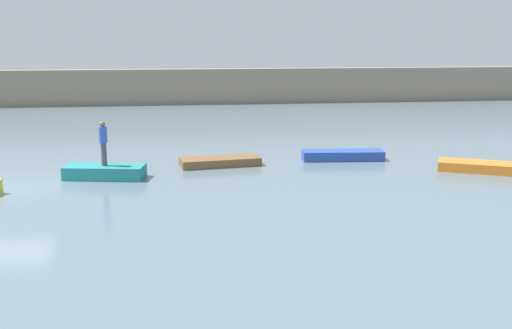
# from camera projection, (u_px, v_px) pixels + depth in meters

# --- Properties ---
(ground_plane) EXTENTS (120.00, 120.00, 0.00)m
(ground_plane) POSITION_uv_depth(u_px,v_px,m) (14.00, 189.00, 22.61)
(ground_plane) COLOR slate
(embankment_wall) EXTENTS (80.00, 1.20, 2.88)m
(embankment_wall) POSITION_uv_depth(u_px,v_px,m) (99.00, 87.00, 49.52)
(embankment_wall) COLOR gray
(embankment_wall) RESTS_ON ground_plane
(rowboat_teal) EXTENTS (3.29, 1.76, 0.52)m
(rowboat_teal) POSITION_uv_depth(u_px,v_px,m) (105.00, 172.00, 24.30)
(rowboat_teal) COLOR teal
(rowboat_teal) RESTS_ON ground_plane
(rowboat_brown) EXTENTS (3.59, 1.75, 0.36)m
(rowboat_brown) POSITION_uv_depth(u_px,v_px,m) (220.00, 161.00, 26.72)
(rowboat_brown) COLOR brown
(rowboat_brown) RESTS_ON ground_plane
(rowboat_blue) EXTENTS (3.76, 1.36, 0.43)m
(rowboat_blue) POSITION_uv_depth(u_px,v_px,m) (343.00, 155.00, 27.92)
(rowboat_blue) COLOR #2B4CAD
(rowboat_blue) RESTS_ON ground_plane
(rowboat_orange) EXTENTS (3.42, 2.54, 0.40)m
(rowboat_orange) POSITION_uv_depth(u_px,v_px,m) (478.00, 167.00, 25.53)
(rowboat_orange) COLOR orange
(rowboat_orange) RESTS_ON ground_plane
(person_blue_shirt) EXTENTS (0.32, 0.32, 1.78)m
(person_blue_shirt) POSITION_uv_depth(u_px,v_px,m) (103.00, 141.00, 24.04)
(person_blue_shirt) COLOR #4C4C56
(person_blue_shirt) RESTS_ON rowboat_teal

